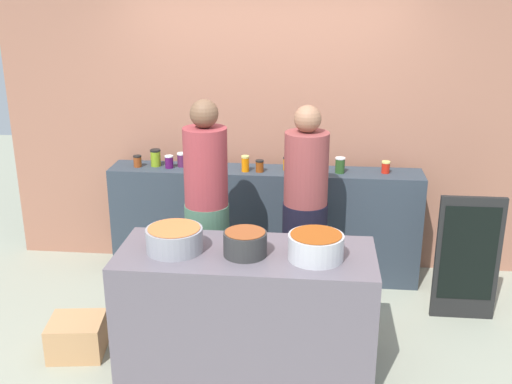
% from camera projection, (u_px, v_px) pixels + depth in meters
% --- Properties ---
extents(ground, '(12.00, 12.00, 0.00)m').
position_uv_depth(ground, '(251.00, 340.00, 4.61)').
color(ground, gray).
extents(storefront_wall, '(4.80, 0.12, 3.00)m').
position_uv_depth(storefront_wall, '(269.00, 104.00, 5.49)').
color(storefront_wall, '#9B644E').
rests_on(storefront_wall, ground).
extents(display_shelf, '(2.70, 0.36, 1.00)m').
position_uv_depth(display_shelf, '(265.00, 223.00, 5.48)').
color(display_shelf, '#2E3842').
rests_on(display_shelf, ground).
extents(prep_table, '(1.70, 0.70, 0.85)m').
position_uv_depth(prep_table, '(246.00, 310.00, 4.19)').
color(prep_table, '#5D555E').
rests_on(prep_table, ground).
extents(preserve_jar_0, '(0.07, 0.07, 0.10)m').
position_uv_depth(preserve_jar_0, '(137.00, 161.00, 5.39)').
color(preserve_jar_0, brown).
rests_on(preserve_jar_0, display_shelf).
extents(preserve_jar_1, '(0.09, 0.09, 0.15)m').
position_uv_depth(preserve_jar_1, '(156.00, 158.00, 5.40)').
color(preserve_jar_1, olive).
rests_on(preserve_jar_1, display_shelf).
extents(preserve_jar_2, '(0.07, 0.07, 0.11)m').
position_uv_depth(preserve_jar_2, '(169.00, 162.00, 5.35)').
color(preserve_jar_2, '#49114B').
rests_on(preserve_jar_2, display_shelf).
extents(preserve_jar_3, '(0.08, 0.08, 0.12)m').
position_uv_depth(preserve_jar_3, '(182.00, 160.00, 5.39)').
color(preserve_jar_3, '#4D1D43').
rests_on(preserve_jar_3, display_shelf).
extents(preserve_jar_4, '(0.07, 0.07, 0.14)m').
position_uv_depth(preserve_jar_4, '(245.00, 164.00, 5.25)').
color(preserve_jar_4, orange).
rests_on(preserve_jar_4, display_shelf).
extents(preserve_jar_5, '(0.07, 0.07, 0.10)m').
position_uv_depth(preserve_jar_5, '(260.00, 166.00, 5.24)').
color(preserve_jar_5, brown).
rests_on(preserve_jar_5, display_shelf).
extents(preserve_jar_6, '(0.08, 0.08, 0.11)m').
position_uv_depth(preserve_jar_6, '(288.00, 164.00, 5.29)').
color(preserve_jar_6, '#CE730A').
rests_on(preserve_jar_6, display_shelf).
extents(preserve_jar_7, '(0.09, 0.09, 0.10)m').
position_uv_depth(preserve_jar_7, '(303.00, 163.00, 5.34)').
color(preserve_jar_7, '#522244').
rests_on(preserve_jar_7, display_shelf).
extents(preserve_jar_8, '(0.08, 0.08, 0.13)m').
position_uv_depth(preserve_jar_8, '(340.00, 165.00, 5.21)').
color(preserve_jar_8, '#264B1E').
rests_on(preserve_jar_8, display_shelf).
extents(preserve_jar_9, '(0.07, 0.07, 0.10)m').
position_uv_depth(preserve_jar_9, '(386.00, 167.00, 5.21)').
color(preserve_jar_9, red).
rests_on(preserve_jar_9, display_shelf).
extents(cooking_pot_left, '(0.37, 0.37, 0.16)m').
position_uv_depth(cooking_pot_left, '(174.00, 239.00, 4.05)').
color(cooking_pot_left, gray).
rests_on(cooking_pot_left, prep_table).
extents(cooking_pot_center, '(0.28, 0.28, 0.16)m').
position_uv_depth(cooking_pot_center, '(245.00, 243.00, 3.99)').
color(cooking_pot_center, '#2D2D2D').
rests_on(cooking_pot_center, prep_table).
extents(cooking_pot_right, '(0.36, 0.36, 0.17)m').
position_uv_depth(cooking_pot_right, '(316.00, 247.00, 3.93)').
color(cooking_pot_right, '#B7B7BC').
rests_on(cooking_pot_right, prep_table).
extents(cook_with_tongs, '(0.34, 0.34, 1.75)m').
position_uv_depth(cook_with_tongs, '(207.00, 224.00, 4.66)').
color(cook_with_tongs, '#3F644E').
rests_on(cook_with_tongs, ground).
extents(cook_in_cap, '(0.35, 0.35, 1.68)m').
position_uv_depth(cook_in_cap, '(305.00, 222.00, 4.81)').
color(cook_in_cap, black).
rests_on(cook_in_cap, ground).
extents(bread_crate, '(0.42, 0.39, 0.26)m').
position_uv_depth(bread_crate, '(77.00, 337.00, 4.41)').
color(bread_crate, tan).
rests_on(bread_crate, ground).
extents(chalkboard_sign, '(0.49, 0.05, 1.01)m').
position_uv_depth(chalkboard_sign, '(467.00, 258.00, 4.76)').
color(chalkboard_sign, black).
rests_on(chalkboard_sign, ground).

